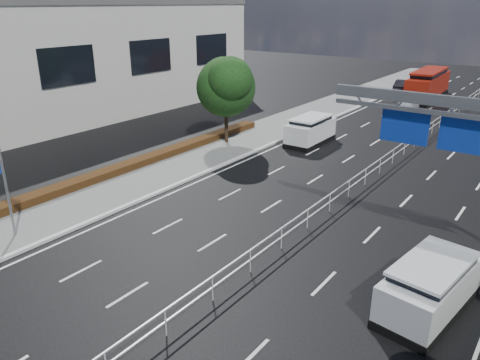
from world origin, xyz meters
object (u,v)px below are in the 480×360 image
Objects in this scene: near_car_silver at (407,105)px; near_car_dark at (404,86)px; silver_minivan at (430,287)px; red_bus at (428,84)px; white_minivan at (310,130)px.

near_car_dark is (-3.81, 10.72, 0.01)m from near_car_silver.
silver_minivan is at bearing 101.24° from near_car_silver.
red_bus reaches higher than near_car_dark.
near_car_dark is at bearing 145.17° from red_bus.
white_minivan reaches higher than silver_minivan.
near_car_dark is at bearing 116.97° from silver_minivan.
near_car_dark is at bearing -78.02° from near_car_silver.
red_bus is 2.27× the size of near_car_dark.
red_bus is 3.96m from near_car_dark.
near_car_silver is 11.38m from near_car_dark.
silver_minivan is at bearing 102.90° from near_car_dark.
near_car_silver is 33.12m from silver_minivan.
white_minivan is at bearing 137.37° from silver_minivan.
silver_minivan is at bearing -51.24° from white_minivan.
white_minivan is 15.35m from near_car_silver.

